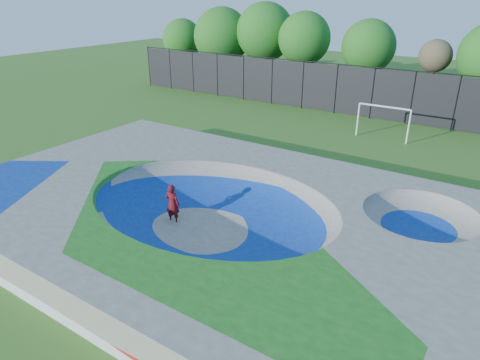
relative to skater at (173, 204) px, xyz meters
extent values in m
plane|color=#305D1A|center=(1.80, 0.36, -0.90)|extent=(120.00, 120.00, 0.00)
cube|color=gray|center=(1.80, 0.36, -0.15)|extent=(22.00, 14.00, 1.50)
imported|color=#A90D13|center=(0.00, 0.00, 0.00)|extent=(0.72, 0.54, 1.80)
cube|color=black|center=(0.00, 0.00, -0.87)|extent=(0.81, 0.40, 0.05)
cylinder|color=silver|center=(2.41, 16.56, 0.24)|extent=(0.12, 0.12, 2.28)
cylinder|color=silver|center=(5.82, 16.56, 0.24)|extent=(0.12, 0.12, 2.28)
cylinder|color=silver|center=(4.12, 16.56, 1.38)|extent=(3.42, 0.12, 0.12)
cylinder|color=black|center=(-22.20, 21.36, 1.10)|extent=(0.09, 0.09, 4.00)
cylinder|color=black|center=(-19.20, 21.36, 1.10)|extent=(0.09, 0.09, 4.00)
cylinder|color=black|center=(-16.20, 21.36, 1.10)|extent=(0.09, 0.09, 4.00)
cylinder|color=black|center=(-13.20, 21.36, 1.10)|extent=(0.09, 0.09, 4.00)
cylinder|color=black|center=(-10.20, 21.36, 1.10)|extent=(0.09, 0.09, 4.00)
cylinder|color=black|center=(-7.20, 21.36, 1.10)|extent=(0.09, 0.09, 4.00)
cylinder|color=black|center=(-4.20, 21.36, 1.10)|extent=(0.09, 0.09, 4.00)
cylinder|color=black|center=(-1.20, 21.36, 1.10)|extent=(0.09, 0.09, 4.00)
cylinder|color=black|center=(1.80, 21.36, 1.10)|extent=(0.09, 0.09, 4.00)
cylinder|color=black|center=(4.80, 21.36, 1.10)|extent=(0.09, 0.09, 4.00)
cylinder|color=black|center=(7.80, 21.36, 1.10)|extent=(0.09, 0.09, 4.00)
cube|color=black|center=(1.80, 21.36, 1.10)|extent=(48.00, 0.03, 3.80)
cylinder|color=black|center=(1.80, 21.36, 3.10)|extent=(48.00, 0.08, 0.08)
cylinder|color=#412E20|center=(-22.55, 27.41, 0.41)|extent=(0.44, 0.44, 2.61)
sphere|color=#1C5D18|center=(-22.55, 27.41, 3.41)|extent=(4.53, 4.53, 4.53)
cylinder|color=#412E20|center=(-16.22, 26.40, 0.49)|extent=(0.44, 0.44, 2.79)
sphere|color=#1C5D18|center=(-16.22, 26.40, 4.10)|extent=(5.92, 5.92, 5.92)
cylinder|color=#412E20|center=(-11.41, 27.17, 0.81)|extent=(0.44, 0.44, 3.43)
sphere|color=#1C5D18|center=(-11.41, 27.17, 4.70)|extent=(5.79, 5.79, 5.79)
cylinder|color=#412E20|center=(-6.55, 26.15, 0.84)|extent=(0.44, 0.44, 3.47)
sphere|color=#1C5D18|center=(-6.55, 26.15, 4.40)|extent=(4.88, 4.88, 4.88)
cylinder|color=#412E20|center=(-0.85, 27.50, 0.60)|extent=(0.44, 0.44, 3.00)
sphere|color=#1C5D18|center=(-0.85, 27.50, 3.90)|extent=(4.78, 4.78, 4.78)
cylinder|color=#412E20|center=(5.08, 26.16, 0.84)|extent=(0.44, 0.44, 3.47)
sphere|color=brown|center=(5.08, 26.16, 3.67)|extent=(2.60, 2.60, 2.60)
camera|label=1|loc=(11.46, -12.11, 8.35)|focal=32.00mm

